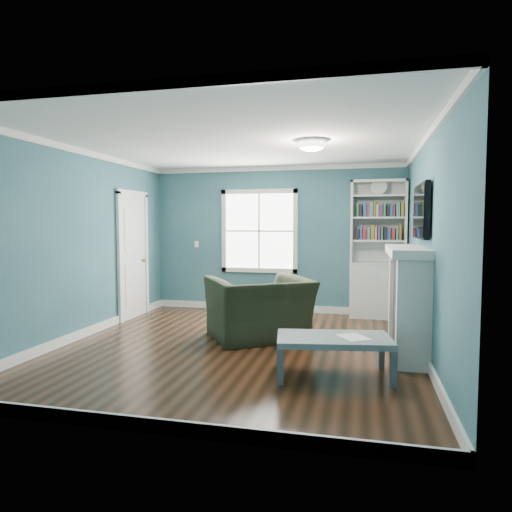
# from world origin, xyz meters

# --- Properties ---
(floor) EXTENTS (5.00, 5.00, 0.00)m
(floor) POSITION_xyz_m (0.00, 0.00, 0.00)
(floor) COLOR black
(floor) RESTS_ON ground
(room_walls) EXTENTS (5.00, 5.00, 5.00)m
(room_walls) POSITION_xyz_m (0.00, 0.00, 1.58)
(room_walls) COLOR #30586A
(room_walls) RESTS_ON ground
(trim) EXTENTS (4.50, 5.00, 2.60)m
(trim) POSITION_xyz_m (0.00, 0.00, 1.24)
(trim) COLOR white
(trim) RESTS_ON ground
(window) EXTENTS (1.40, 0.06, 1.50)m
(window) POSITION_xyz_m (-0.30, 2.49, 1.45)
(window) COLOR white
(window) RESTS_ON room_walls
(bookshelf) EXTENTS (0.90, 0.35, 2.31)m
(bookshelf) POSITION_xyz_m (1.77, 2.30, 0.92)
(bookshelf) COLOR silver
(bookshelf) RESTS_ON ground
(fireplace) EXTENTS (0.44, 1.58, 1.30)m
(fireplace) POSITION_xyz_m (2.08, 0.20, 0.64)
(fireplace) COLOR black
(fireplace) RESTS_ON ground
(tv) EXTENTS (0.06, 1.10, 0.65)m
(tv) POSITION_xyz_m (2.20, 0.20, 1.72)
(tv) COLOR black
(tv) RESTS_ON fireplace
(door) EXTENTS (0.12, 0.98, 2.17)m
(door) POSITION_xyz_m (-2.22, 1.40, 1.07)
(door) COLOR silver
(door) RESTS_ON ground
(ceiling_fixture) EXTENTS (0.38, 0.38, 0.15)m
(ceiling_fixture) POSITION_xyz_m (0.90, 0.10, 2.55)
(ceiling_fixture) COLOR white
(ceiling_fixture) RESTS_ON room_walls
(light_switch) EXTENTS (0.08, 0.01, 0.12)m
(light_switch) POSITION_xyz_m (-1.50, 2.48, 1.20)
(light_switch) COLOR white
(light_switch) RESTS_ON room_walls
(recliner) EXTENTS (1.54, 1.41, 1.13)m
(recliner) POSITION_xyz_m (0.16, 0.49, 0.56)
(recliner) COLOR #232C1B
(recliner) RESTS_ON ground
(coffee_table) EXTENTS (1.24, 0.81, 0.42)m
(coffee_table) POSITION_xyz_m (1.25, -0.87, 0.36)
(coffee_table) COLOR #484F56
(coffee_table) RESTS_ON ground
(paper_sheet) EXTENTS (0.38, 0.40, 0.00)m
(paper_sheet) POSITION_xyz_m (1.45, -0.86, 0.42)
(paper_sheet) COLOR white
(paper_sheet) RESTS_ON coffee_table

